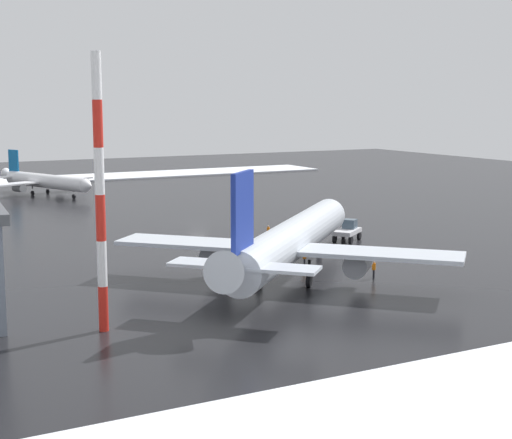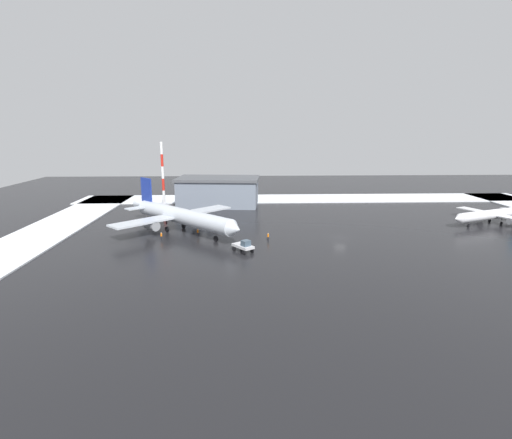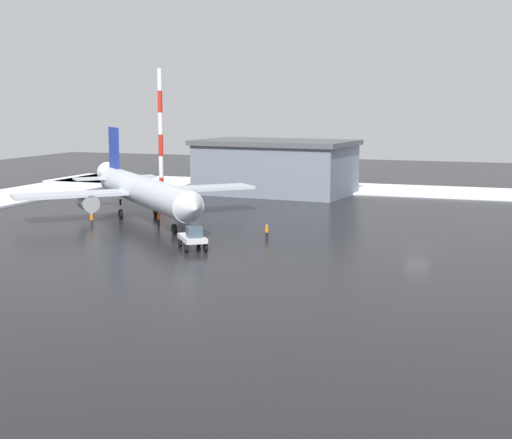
% 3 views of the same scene
% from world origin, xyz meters
% --- Properties ---
extents(ground_plane, '(240.00, 240.00, 0.00)m').
position_xyz_m(ground_plane, '(0.00, 0.00, 0.00)').
color(ground_plane, black).
extents(snow_bank_left, '(14.00, 116.00, 0.29)m').
position_xyz_m(snow_bank_left, '(-67.00, 0.00, 0.14)').
color(snow_bank_left, white).
rests_on(snow_bank_left, ground_plane).
extents(airplane_distant_tail, '(29.83, 30.15, 11.38)m').
position_xyz_m(airplane_distant_tail, '(35.85, -6.44, 3.76)').
color(airplane_distant_tail, silver).
rests_on(airplane_distant_tail, ground_plane).
extents(airplane_parked_portside, '(24.50, 20.74, 7.60)m').
position_xyz_m(airplane_parked_portside, '(-41.01, -11.04, 2.51)').
color(airplane_parked_portside, white).
rests_on(airplane_parked_portside, ground_plane).
extents(pushback_tug, '(4.51, 5.00, 2.50)m').
position_xyz_m(pushback_tug, '(21.39, 10.09, 1.28)').
color(pushback_tug, silver).
rests_on(pushback_tug, ground_plane).
extents(ground_crew_mid_apron, '(0.36, 0.36, 1.71)m').
position_xyz_m(ground_crew_mid_apron, '(16.13, 2.17, 0.97)').
color(ground_crew_mid_apron, black).
rests_on(ground_crew_mid_apron, ground_plane).
extents(ground_crew_near_tug, '(0.36, 0.36, 1.71)m').
position_xyz_m(ground_crew_near_tug, '(31.54, -2.22, 0.97)').
color(ground_crew_near_tug, black).
rests_on(ground_crew_near_tug, ground_plane).
extents(ground_crew_by_nose_gear, '(0.36, 0.36, 1.71)m').
position_xyz_m(ground_crew_by_nose_gear, '(39.04, 0.80, 0.97)').
color(ground_crew_by_nose_gear, black).
rests_on(ground_crew_by_nose_gear, ground_plane).
extents(antenna_mast, '(0.70, 0.70, 20.00)m').
position_xyz_m(antenna_mast, '(43.40, -26.66, 10.00)').
color(antenna_mast, red).
rests_on(antenna_mast, ground_plane).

